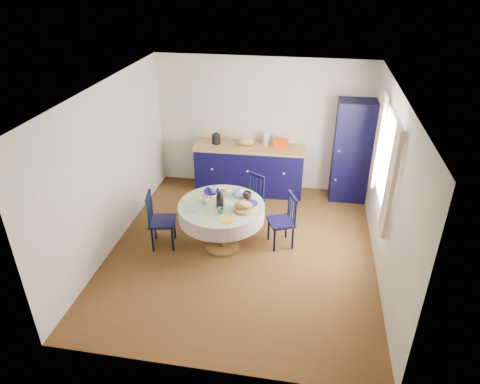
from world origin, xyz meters
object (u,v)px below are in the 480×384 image
object	(u,v)px
mug_b	(221,211)
mug_c	(247,195)
cobalt_bowl	(211,192)
dining_table	(222,212)
chair_left	(160,220)
pantry_cabinet	(352,152)
chair_right	(284,220)
kitchen_counter	(249,168)
mug_a	(205,200)
chair_far	(252,198)
mug_d	(213,190)

from	to	relation	value
mug_b	mug_c	size ratio (longest dim) A/B	0.73
mug_b	cobalt_bowl	distance (m)	0.62
mug_b	cobalt_bowl	size ratio (longest dim) A/B	0.43
dining_table	chair_left	world-z (taller)	dining_table
mug_c	pantry_cabinet	bearing A→B (deg)	46.92
chair_right	cobalt_bowl	bearing A→B (deg)	-115.14
cobalt_bowl	kitchen_counter	bearing A→B (deg)	77.96
pantry_cabinet	mug_b	xyz separation A→B (m)	(-1.93, -2.25, -0.11)
chair_left	cobalt_bowl	bearing A→B (deg)	-73.95
chair_right	mug_c	world-z (taller)	mug_c
mug_a	chair_far	bearing A→B (deg)	57.20
dining_table	mug_c	world-z (taller)	dining_table
dining_table	chair_left	bearing A→B (deg)	-174.90
mug_b	chair_far	bearing A→B (deg)	76.25
dining_table	mug_b	distance (m)	0.30
chair_far	mug_d	xyz separation A→B (m)	(-0.52, -0.55, 0.41)
kitchen_counter	pantry_cabinet	xyz separation A→B (m)	(1.85, 0.04, 0.46)
chair_left	mug_d	world-z (taller)	chair_left
dining_table	mug_c	size ratio (longest dim) A/B	9.53
kitchen_counter	mug_a	world-z (taller)	kitchen_counter
mug_d	dining_table	bearing A→B (deg)	-59.27
mug_d	cobalt_bowl	xyz separation A→B (m)	(-0.03, -0.04, -0.02)
chair_right	mug_a	world-z (taller)	mug_a
chair_far	mug_b	distance (m)	1.25
dining_table	cobalt_bowl	world-z (taller)	dining_table
pantry_cabinet	mug_a	xyz separation A→B (m)	(-2.22, -1.98, -0.11)
pantry_cabinet	chair_left	bearing A→B (deg)	-145.44
dining_table	chair_right	bearing A→B (deg)	16.40
dining_table	mug_a	distance (m)	0.30
mug_c	kitchen_counter	bearing A→B (deg)	97.59
mug_b	chair_right	bearing A→B (deg)	30.71
kitchen_counter	chair_left	distance (m)	2.31
mug_a	cobalt_bowl	distance (m)	0.30
chair_right	dining_table	bearing A→B (deg)	-96.54
chair_left	chair_right	xyz separation A→B (m)	(1.87, 0.35, -0.02)
chair_far	mug_a	distance (m)	1.12
dining_table	mug_c	xyz separation A→B (m)	(0.34, 0.26, 0.18)
mug_a	mug_b	size ratio (longest dim) A/B	1.23
mug_c	mug_d	bearing A→B (deg)	170.34
pantry_cabinet	mug_d	world-z (taller)	pantry_cabinet
pantry_cabinet	cobalt_bowl	size ratio (longest dim) A/B	8.15
dining_table	mug_d	world-z (taller)	dining_table
dining_table	chair_right	world-z (taller)	dining_table
pantry_cabinet	mug_b	world-z (taller)	pantry_cabinet
pantry_cabinet	chair_left	xyz separation A→B (m)	(-2.93, -2.08, -0.47)
cobalt_bowl	chair_far	bearing A→B (deg)	46.73
kitchen_counter	chair_far	size ratio (longest dim) A/B	2.52
dining_table	chair_left	size ratio (longest dim) A/B	1.41
mug_d	chair_right	bearing A→B (deg)	-4.24
kitchen_counter	dining_table	xyz separation A→B (m)	(-0.12, -1.96, 0.18)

